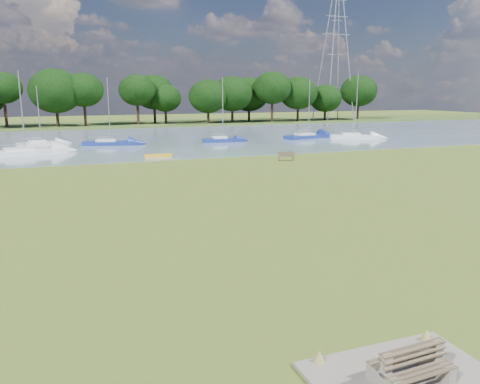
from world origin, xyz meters
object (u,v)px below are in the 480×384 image
object	(u,v)px
pylon	(336,33)
sailboat_0	(308,135)
sailboat_4	(354,135)
sailboat_3	(41,142)
sailboat_6	(25,151)
riverbank_bench	(286,156)
kayak	(158,156)
bench_pair	(411,367)
sailboat_2	(222,138)
sailboat_7	(110,142)

from	to	relation	value
pylon	sailboat_0	distance (m)	46.05
sailboat_0	sailboat_4	world-z (taller)	sailboat_4
sailboat_3	sailboat_6	bearing A→B (deg)	-113.64
sailboat_0	riverbank_bench	bearing A→B (deg)	-136.74
kayak	sailboat_6	size ratio (longest dim) A/B	0.32
riverbank_bench	sailboat_0	distance (m)	21.64
sailboat_3	sailboat_6	xyz separation A→B (m)	(-1.19, -8.18, 0.05)
bench_pair	pylon	size ratio (longest dim) A/B	0.06
sailboat_3	sailboat_0	bearing A→B (deg)	-20.27
kayak	sailboat_3	size ratio (longest dim) A/B	0.38
sailboat_0	sailboat_2	world-z (taller)	sailboat_0
riverbank_bench	sailboat_2	bearing A→B (deg)	110.94
bench_pair	riverbank_bench	size ratio (longest dim) A/B	1.13
sailboat_2	sailboat_4	bearing A→B (deg)	-2.79
bench_pair	sailboat_3	xyz separation A→B (m)	(-9.63, 52.67, -0.02)
sailboat_2	sailboat_3	xyz separation A→B (m)	(-21.51, 3.50, -0.05)
bench_pair	pylon	world-z (taller)	pylon
sailboat_0	sailboat_6	world-z (taller)	sailboat_6
sailboat_3	sailboat_2	bearing A→B (deg)	-24.64
sailboat_2	sailboat_7	bearing A→B (deg)	177.94
bench_pair	sailboat_0	world-z (taller)	sailboat_0
bench_pair	sailboat_3	distance (m)	53.55
sailboat_3	sailboat_7	xyz separation A→B (m)	(7.78, -1.92, 0.00)
riverbank_bench	sailboat_3	distance (m)	30.36
riverbank_bench	sailboat_0	xyz separation A→B (m)	(12.03, 17.99, 0.00)
kayak	sailboat_0	distance (m)	25.46
sailboat_7	sailboat_4	bearing A→B (deg)	6.49
kayak	sailboat_7	world-z (taller)	sailboat_7
sailboat_4	sailboat_7	world-z (taller)	sailboat_4
pylon	sailboat_6	distance (m)	74.18
sailboat_7	sailboat_3	bearing A→B (deg)	179.57
kayak	sailboat_2	distance (m)	14.84
riverbank_bench	sailboat_4	xyz separation A→B (m)	(17.60, 15.08, 0.06)
sailboat_4	bench_pair	bearing A→B (deg)	-99.58
kayak	sailboat_2	xyz separation A→B (m)	(10.26, 10.72, 0.33)
kayak	sailboat_2	size ratio (longest dim) A/B	0.33
bench_pair	sailboat_4	world-z (taller)	sailboat_4
sailboat_2	sailboat_6	size ratio (longest dim) A/B	0.95
kayak	sailboat_0	world-z (taller)	sailboat_0
sailboat_3	sailboat_6	distance (m)	8.27
riverbank_bench	kayak	xyz separation A→B (m)	(-10.77, 6.68, -0.28)
pylon	sailboat_7	distance (m)	63.66
sailboat_0	sailboat_7	xyz separation A→B (m)	(-26.28, 0.99, -0.01)
sailboat_2	sailboat_3	distance (m)	21.80
sailboat_0	sailboat_4	xyz separation A→B (m)	(5.57, -2.91, 0.06)
sailboat_0	sailboat_3	size ratio (longest dim) A/B	1.14
pylon	sailboat_7	world-z (taller)	pylon
riverbank_bench	kayak	world-z (taller)	riverbank_bench
sailboat_7	sailboat_2	bearing A→B (deg)	6.90
riverbank_bench	sailboat_4	size ratio (longest dim) A/B	0.18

